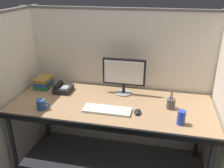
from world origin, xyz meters
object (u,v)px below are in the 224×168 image
desk (111,109)px  desk_phone (63,89)px  computer_mouse (138,112)px  coffee_mug (41,104)px  book_stack (44,82)px  monitor_center (124,74)px  keyboard_main (107,110)px  soda_can (181,118)px  pen_cup (171,104)px

desk → desk_phone: desk_phone is taller
computer_mouse → desk_phone: bearing=160.8°
coffee_mug → book_stack: (-0.21, 0.46, 0.01)m
book_stack → coffee_mug: bearing=-65.5°
monitor_center → keyboard_main: (-0.08, -0.39, -0.20)m
desk → soda_can: soda_can is taller
desk_phone → coffee_mug: bearing=-95.4°
monitor_center → computer_mouse: 0.47m
book_stack → pen_cup: bearing=-8.1°
coffee_mug → pen_cup: pen_cup is taller
soda_can → coffee_mug: bearing=-179.2°
monitor_center → soda_can: (0.55, -0.47, -0.15)m
coffee_mug → soda_can: 1.22m
desk → monitor_center: monitor_center is taller
monitor_center → coffee_mug: bearing=-143.9°
monitor_center → computer_mouse: monitor_center is taller
keyboard_main → desk_phone: bearing=151.2°
keyboard_main → coffee_mug: size_ratio=3.41×
soda_can → desk_phone: size_ratio=0.64×
pen_cup → monitor_center: bearing=155.2°
desk_phone → soda_can: bearing=-17.7°
desk_phone → keyboard_main: bearing=-28.8°
soda_can → keyboard_main: bearing=173.2°
keyboard_main → pen_cup: bearing=17.5°
desk → soda_can: (0.63, -0.21, 0.11)m
monitor_center → coffee_mug: monitor_center is taller
soda_can → computer_mouse: bearing=165.7°
pen_cup → soda_can: bearing=-72.5°
coffee_mug → pen_cup: 1.17m
computer_mouse → soda_can: 0.38m
monitor_center → keyboard_main: 0.45m
monitor_center → keyboard_main: size_ratio=1.00×
coffee_mug → book_stack: bearing=114.5°
book_stack → pen_cup: 1.36m
desk_phone → book_stack: book_stack is taller
keyboard_main → coffee_mug: (-0.59, -0.09, 0.04)m
desk → coffee_mug: bearing=-158.5°
coffee_mug → book_stack: size_ratio=0.60×
keyboard_main → book_stack: (-0.80, 0.37, 0.05)m
desk → coffee_mug: (-0.59, -0.23, 0.10)m
desk → computer_mouse: 0.31m
desk → book_stack: 0.84m
keyboard_main → soda_can: bearing=-6.8°
keyboard_main → coffee_mug: bearing=-171.0°
monitor_center → keyboard_main: bearing=-101.4°
desk_phone → pen_cup: size_ratio=1.15×
desk_phone → pen_cup: (1.10, -0.13, 0.02)m
computer_mouse → pen_cup: (0.28, 0.16, 0.03)m
soda_can → monitor_center: bearing=139.7°
coffee_mug → pen_cup: size_ratio=0.77×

